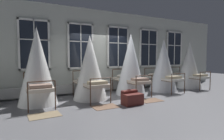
{
  "coord_description": "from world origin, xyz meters",
  "views": [
    {
      "loc": [
        -3.29,
        -6.18,
        1.53
      ],
      "look_at": [
        0.03,
        0.1,
        1.03
      ],
      "focal_mm": 29.29,
      "sensor_mm": 36.0,
      "label": 1
    }
  ],
  "objects_px": {
    "cot_fourth": "(131,65)",
    "cot_fifth": "(163,66)",
    "cot_sixth": "(189,66)",
    "travel_trunk": "(132,99)",
    "cot_second": "(37,67)",
    "cot_third": "(90,68)",
    "suitcase_dark": "(129,97)"
  },
  "relations": [
    {
      "from": "travel_trunk",
      "to": "cot_third",
      "type": "bearing_deg",
      "value": 122.53
    },
    {
      "from": "cot_third",
      "to": "travel_trunk",
      "type": "xyz_separation_m",
      "value": [
        0.9,
        -1.41,
        -0.95
      ]
    },
    {
      "from": "cot_third",
      "to": "travel_trunk",
      "type": "relative_size",
      "value": 3.63
    },
    {
      "from": "cot_third",
      "to": "cot_sixth",
      "type": "distance_m",
      "value": 5.29
    },
    {
      "from": "cot_third",
      "to": "cot_fourth",
      "type": "height_order",
      "value": "cot_fourth"
    },
    {
      "from": "cot_fifth",
      "to": "cot_sixth",
      "type": "xyz_separation_m",
      "value": [
        1.75,
        0.04,
        -0.03
      ]
    },
    {
      "from": "cot_fifth",
      "to": "cot_second",
      "type": "bearing_deg",
      "value": 90.52
    },
    {
      "from": "cot_fourth",
      "to": "travel_trunk",
      "type": "xyz_separation_m",
      "value": [
        -0.9,
        -1.47,
        -1.04
      ]
    },
    {
      "from": "cot_second",
      "to": "travel_trunk",
      "type": "bearing_deg",
      "value": -119.85
    },
    {
      "from": "cot_second",
      "to": "cot_fifth",
      "type": "relative_size",
      "value": 1.07
    },
    {
      "from": "cot_second",
      "to": "suitcase_dark",
      "type": "relative_size",
      "value": 4.35
    },
    {
      "from": "cot_sixth",
      "to": "travel_trunk",
      "type": "distance_m",
      "value": 4.71
    },
    {
      "from": "cot_second",
      "to": "cot_fourth",
      "type": "distance_m",
      "value": 3.58
    },
    {
      "from": "cot_second",
      "to": "cot_fifth",
      "type": "distance_m",
      "value": 5.32
    },
    {
      "from": "cot_second",
      "to": "cot_third",
      "type": "xyz_separation_m",
      "value": [
        1.78,
        -0.07,
        -0.08
      ]
    },
    {
      "from": "cot_sixth",
      "to": "cot_second",
      "type": "bearing_deg",
      "value": 89.56
    },
    {
      "from": "cot_fourth",
      "to": "travel_trunk",
      "type": "height_order",
      "value": "cot_fourth"
    },
    {
      "from": "travel_trunk",
      "to": "cot_fifth",
      "type": "bearing_deg",
      "value": 28.06
    },
    {
      "from": "cot_fourth",
      "to": "cot_sixth",
      "type": "relative_size",
      "value": 1.09
    },
    {
      "from": "cot_fourth",
      "to": "cot_fifth",
      "type": "bearing_deg",
      "value": -91.98
    },
    {
      "from": "cot_sixth",
      "to": "travel_trunk",
      "type": "bearing_deg",
      "value": 108.12
    },
    {
      "from": "cot_second",
      "to": "cot_fifth",
      "type": "bearing_deg",
      "value": -91.66
    },
    {
      "from": "cot_fourth",
      "to": "cot_second",
      "type": "bearing_deg",
      "value": 89.62
    },
    {
      "from": "cot_fifth",
      "to": "cot_sixth",
      "type": "relative_size",
      "value": 1.02
    },
    {
      "from": "cot_second",
      "to": "cot_sixth",
      "type": "bearing_deg",
      "value": -91.17
    },
    {
      "from": "cot_third",
      "to": "cot_fourth",
      "type": "distance_m",
      "value": 1.81
    },
    {
      "from": "travel_trunk",
      "to": "suitcase_dark",
      "type": "bearing_deg",
      "value": 87.55
    },
    {
      "from": "cot_third",
      "to": "cot_fourth",
      "type": "bearing_deg",
      "value": -89.59
    },
    {
      "from": "cot_second",
      "to": "cot_sixth",
      "type": "height_order",
      "value": "cot_second"
    },
    {
      "from": "cot_sixth",
      "to": "suitcase_dark",
      "type": "relative_size",
      "value": 3.98
    },
    {
      "from": "cot_third",
      "to": "cot_fifth",
      "type": "bearing_deg",
      "value": -91.36
    },
    {
      "from": "cot_fifth",
      "to": "cot_third",
      "type": "bearing_deg",
      "value": 91.28
    }
  ]
}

